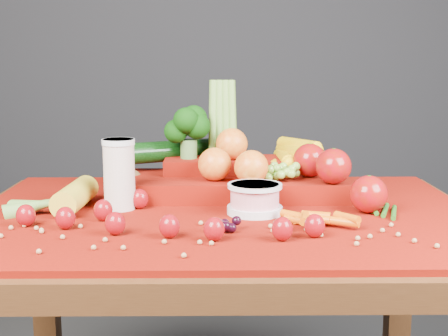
{
  "coord_description": "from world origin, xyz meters",
  "views": [
    {
      "loc": [
        -0.01,
        -1.28,
        1.08
      ],
      "look_at": [
        0.0,
        0.02,
        0.85
      ],
      "focal_mm": 50.0,
      "sensor_mm": 36.0,
      "label": 1
    }
  ],
  "objects_px": {
    "milk_glass": "(119,172)",
    "produce_mound": "(241,170)",
    "table": "(224,259)",
    "yogurt_bowl": "(255,198)"
  },
  "relations": [
    {
      "from": "milk_glass",
      "to": "produce_mound",
      "type": "distance_m",
      "value": 0.3
    },
    {
      "from": "table",
      "to": "produce_mound",
      "type": "height_order",
      "value": "produce_mound"
    },
    {
      "from": "yogurt_bowl",
      "to": "produce_mound",
      "type": "height_order",
      "value": "produce_mound"
    },
    {
      "from": "table",
      "to": "yogurt_bowl",
      "type": "relative_size",
      "value": 9.58
    },
    {
      "from": "milk_glass",
      "to": "table",
      "type": "bearing_deg",
      "value": -4.91
    },
    {
      "from": "table",
      "to": "milk_glass",
      "type": "xyz_separation_m",
      "value": [
        -0.22,
        0.02,
        0.19
      ]
    },
    {
      "from": "table",
      "to": "milk_glass",
      "type": "distance_m",
      "value": 0.29
    },
    {
      "from": "yogurt_bowl",
      "to": "produce_mound",
      "type": "relative_size",
      "value": 0.19
    },
    {
      "from": "milk_glass",
      "to": "produce_mound",
      "type": "height_order",
      "value": "produce_mound"
    },
    {
      "from": "produce_mound",
      "to": "table",
      "type": "bearing_deg",
      "value": -105.16
    }
  ]
}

